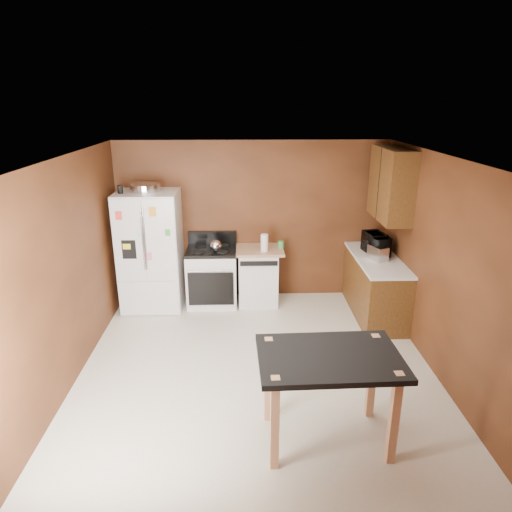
{
  "coord_description": "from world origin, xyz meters",
  "views": [
    {
      "loc": [
        -0.15,
        -4.72,
        3.09
      ],
      "look_at": [
        0.01,
        0.85,
        1.15
      ],
      "focal_mm": 32.0,
      "sensor_mm": 36.0,
      "label": 1
    }
  ],
  "objects_px": {
    "kettle": "(216,246)",
    "refrigerator": "(151,251)",
    "paper_towel": "(264,243)",
    "microwave": "(376,244)",
    "island": "(329,368)",
    "roasting_pan": "(145,188)",
    "gas_range": "(212,276)",
    "green_canister": "(281,244)",
    "dishwasher": "(258,275)",
    "pen_cup": "(120,189)",
    "toaster": "(378,253)"
  },
  "relations": [
    {
      "from": "roasting_pan",
      "to": "green_canister",
      "type": "distance_m",
      "value": 2.21
    },
    {
      "from": "green_canister",
      "to": "toaster",
      "type": "bearing_deg",
      "value": -25.12
    },
    {
      "from": "paper_towel",
      "to": "refrigerator",
      "type": "relative_size",
      "value": 0.15
    },
    {
      "from": "roasting_pan",
      "to": "dishwasher",
      "type": "relative_size",
      "value": 0.5
    },
    {
      "from": "microwave",
      "to": "refrigerator",
      "type": "relative_size",
      "value": 0.27
    },
    {
      "from": "paper_towel",
      "to": "microwave",
      "type": "height_order",
      "value": "microwave"
    },
    {
      "from": "kettle",
      "to": "refrigerator",
      "type": "xyz_separation_m",
      "value": [
        -0.99,
        0.05,
        -0.09
      ]
    },
    {
      "from": "green_canister",
      "to": "gas_range",
      "type": "bearing_deg",
      "value": -176.12
    },
    {
      "from": "roasting_pan",
      "to": "refrigerator",
      "type": "height_order",
      "value": "roasting_pan"
    },
    {
      "from": "green_canister",
      "to": "refrigerator",
      "type": "bearing_deg",
      "value": -176.15
    },
    {
      "from": "green_canister",
      "to": "toaster",
      "type": "height_order",
      "value": "toaster"
    },
    {
      "from": "pen_cup",
      "to": "paper_towel",
      "type": "bearing_deg",
      "value": 1.72
    },
    {
      "from": "roasting_pan",
      "to": "paper_towel",
      "type": "distance_m",
      "value": 1.93
    },
    {
      "from": "toaster",
      "to": "gas_range",
      "type": "height_order",
      "value": "toaster"
    },
    {
      "from": "green_canister",
      "to": "toaster",
      "type": "distance_m",
      "value": 1.47
    },
    {
      "from": "dishwasher",
      "to": "pen_cup",
      "type": "bearing_deg",
      "value": -174.9
    },
    {
      "from": "kettle",
      "to": "refrigerator",
      "type": "distance_m",
      "value": 0.99
    },
    {
      "from": "island",
      "to": "pen_cup",
      "type": "bearing_deg",
      "value": 130.32
    },
    {
      "from": "pen_cup",
      "to": "paper_towel",
      "type": "relative_size",
      "value": 0.44
    },
    {
      "from": "paper_towel",
      "to": "dishwasher",
      "type": "relative_size",
      "value": 0.3
    },
    {
      "from": "pen_cup",
      "to": "kettle",
      "type": "distance_m",
      "value": 1.59
    },
    {
      "from": "toaster",
      "to": "dishwasher",
      "type": "bearing_deg",
      "value": 138.11
    },
    {
      "from": "green_canister",
      "to": "dishwasher",
      "type": "relative_size",
      "value": 0.11
    },
    {
      "from": "green_canister",
      "to": "island",
      "type": "relative_size",
      "value": 0.08
    },
    {
      "from": "green_canister",
      "to": "gas_range",
      "type": "xyz_separation_m",
      "value": [
        -1.08,
        -0.07,
        -0.48
      ]
    },
    {
      "from": "roasting_pan",
      "to": "kettle",
      "type": "distance_m",
      "value": 1.33
    },
    {
      "from": "kettle",
      "to": "pen_cup",
      "type": "bearing_deg",
      "value": -178.41
    },
    {
      "from": "gas_range",
      "to": "island",
      "type": "relative_size",
      "value": 0.84
    },
    {
      "from": "paper_towel",
      "to": "microwave",
      "type": "bearing_deg",
      "value": -6.12
    },
    {
      "from": "kettle",
      "to": "island",
      "type": "relative_size",
      "value": 0.14
    },
    {
      "from": "roasting_pan",
      "to": "gas_range",
      "type": "xyz_separation_m",
      "value": [
        0.93,
        0.01,
        -1.39
      ]
    },
    {
      "from": "island",
      "to": "microwave",
      "type": "bearing_deg",
      "value": 67.06
    },
    {
      "from": "roasting_pan",
      "to": "dishwasher",
      "type": "xyz_separation_m",
      "value": [
        1.65,
        0.04,
        -1.4
      ]
    },
    {
      "from": "roasting_pan",
      "to": "pen_cup",
      "type": "distance_m",
      "value": 0.35
    },
    {
      "from": "paper_towel",
      "to": "dishwasher",
      "type": "distance_m",
      "value": 0.59
    },
    {
      "from": "pen_cup",
      "to": "gas_range",
      "type": "distance_m",
      "value": 1.88
    },
    {
      "from": "paper_towel",
      "to": "gas_range",
      "type": "height_order",
      "value": "paper_towel"
    },
    {
      "from": "kettle",
      "to": "dishwasher",
      "type": "distance_m",
      "value": 0.85
    },
    {
      "from": "green_canister",
      "to": "roasting_pan",
      "type": "bearing_deg",
      "value": -177.49
    },
    {
      "from": "green_canister",
      "to": "refrigerator",
      "type": "relative_size",
      "value": 0.06
    },
    {
      "from": "refrigerator",
      "to": "roasting_pan",
      "type": "bearing_deg",
      "value": 112.1
    },
    {
      "from": "dishwasher",
      "to": "paper_towel",
      "type": "bearing_deg",
      "value": -51.5
    },
    {
      "from": "paper_towel",
      "to": "island",
      "type": "xyz_separation_m",
      "value": [
        0.44,
        -3.02,
        -0.25
      ]
    },
    {
      "from": "microwave",
      "to": "paper_towel",
      "type": "bearing_deg",
      "value": 74.33
    },
    {
      "from": "microwave",
      "to": "island",
      "type": "bearing_deg",
      "value": 147.51
    },
    {
      "from": "toaster",
      "to": "island",
      "type": "relative_size",
      "value": 0.21
    },
    {
      "from": "green_canister",
      "to": "microwave",
      "type": "relative_size",
      "value": 0.21
    },
    {
      "from": "green_canister",
      "to": "island",
      "type": "distance_m",
      "value": 3.19
    },
    {
      "from": "kettle",
      "to": "dishwasher",
      "type": "xyz_separation_m",
      "value": [
        0.64,
        0.14,
        -0.54
      ]
    },
    {
      "from": "pen_cup",
      "to": "island",
      "type": "height_order",
      "value": "pen_cup"
    }
  ]
}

